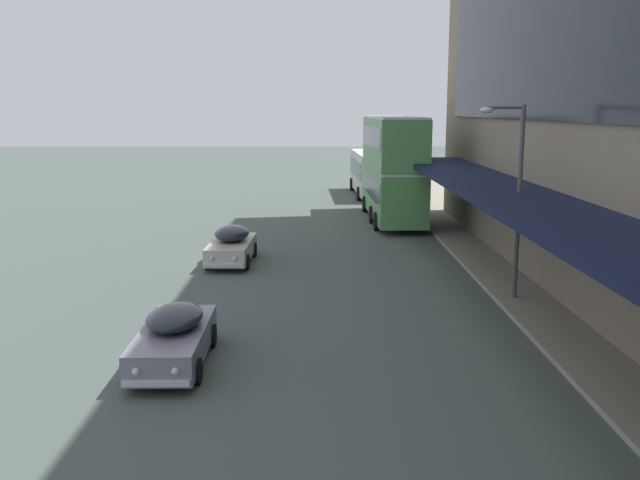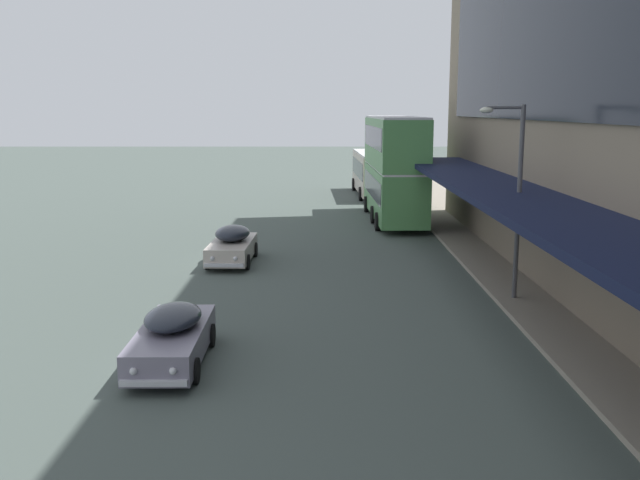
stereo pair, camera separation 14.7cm
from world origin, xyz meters
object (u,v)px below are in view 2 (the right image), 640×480
object	(u,v)px
sedan_trailing_mid	(233,245)
sedan_second_near	(173,336)
transit_bus_kerbside_front	(395,165)
transit_bus_kerbside_rear	(374,171)
street_lamp	(515,187)

from	to	relation	value
sedan_trailing_mid	sedan_second_near	bearing A→B (deg)	-90.25
sedan_trailing_mid	transit_bus_kerbside_front	bearing A→B (deg)	55.06
transit_bus_kerbside_rear	sedan_second_near	size ratio (longest dim) A/B	2.18
transit_bus_kerbside_front	street_lamp	bearing A→B (deg)	-83.16
transit_bus_kerbside_rear	sedan_trailing_mid	size ratio (longest dim) A/B	2.24
sedan_second_near	street_lamp	bearing A→B (deg)	30.20
transit_bus_kerbside_front	sedan_second_near	bearing A→B (deg)	-108.81
sedan_second_near	transit_bus_kerbside_front	bearing A→B (deg)	71.19
street_lamp	sedan_second_near	bearing A→B (deg)	-149.80
sedan_trailing_mid	street_lamp	size ratio (longest dim) A/B	0.70
sedan_trailing_mid	street_lamp	xyz separation A→B (m)	(10.20, -6.31, 3.18)
transit_bus_kerbside_rear	sedan_second_near	bearing A→B (deg)	-102.20
transit_bus_kerbside_front	sedan_second_near	size ratio (longest dim) A/B	2.38
transit_bus_kerbside_front	street_lamp	distance (m)	17.98
transit_bus_kerbside_rear	street_lamp	xyz separation A→B (m)	(2.41, -30.29, 2.08)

